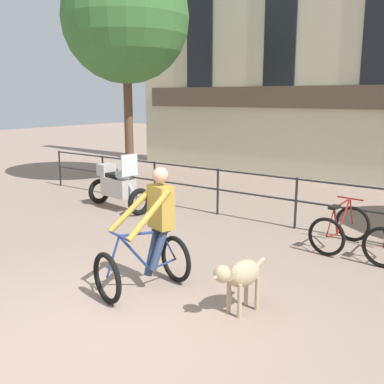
{
  "coord_description": "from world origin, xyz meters",
  "views": [
    {
      "loc": [
        3.53,
        -3.07,
        2.63
      ],
      "look_at": [
        -0.86,
        2.86,
        1.05
      ],
      "focal_mm": 42.0,
      "sensor_mm": 36.0,
      "label": 1
    }
  ],
  "objects_px": {
    "parked_motorcycle": "(118,186)",
    "cyclist_with_bike": "(151,236)",
    "dog": "(240,275)",
    "parked_bicycle_near_lamp": "(340,228)"
  },
  "relations": [
    {
      "from": "parked_motorcycle",
      "to": "cyclist_with_bike",
      "type": "bearing_deg",
      "value": -119.57
    },
    {
      "from": "cyclist_with_bike",
      "to": "dog",
      "type": "height_order",
      "value": "cyclist_with_bike"
    },
    {
      "from": "cyclist_with_bike",
      "to": "parked_bicycle_near_lamp",
      "type": "bearing_deg",
      "value": 79.78
    },
    {
      "from": "cyclist_with_bike",
      "to": "parked_bicycle_near_lamp",
      "type": "height_order",
      "value": "cyclist_with_bike"
    },
    {
      "from": "cyclist_with_bike",
      "to": "dog",
      "type": "distance_m",
      "value": 1.37
    },
    {
      "from": "dog",
      "to": "parked_bicycle_near_lamp",
      "type": "bearing_deg",
      "value": 99.53
    },
    {
      "from": "dog",
      "to": "parked_bicycle_near_lamp",
      "type": "relative_size",
      "value": 0.78
    },
    {
      "from": "parked_motorcycle",
      "to": "parked_bicycle_near_lamp",
      "type": "height_order",
      "value": "parked_motorcycle"
    },
    {
      "from": "cyclist_with_bike",
      "to": "parked_motorcycle",
      "type": "height_order",
      "value": "cyclist_with_bike"
    },
    {
      "from": "parked_bicycle_near_lamp",
      "to": "dog",
      "type": "bearing_deg",
      "value": 92.55
    }
  ]
}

